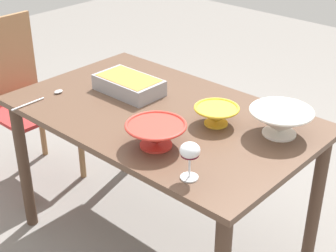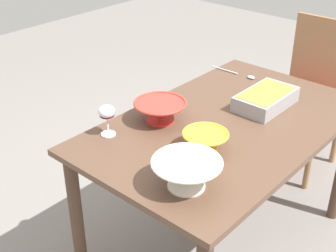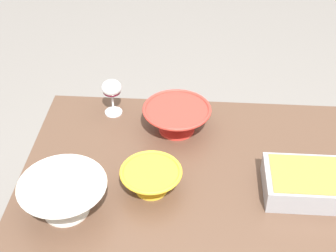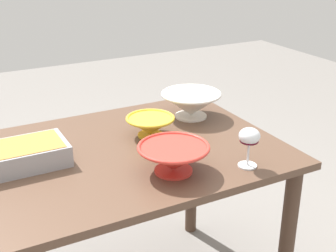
# 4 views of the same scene
# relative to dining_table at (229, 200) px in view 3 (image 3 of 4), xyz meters

# --- Properties ---
(dining_table) EXTENTS (1.35, 0.83, 0.74)m
(dining_table) POSITION_rel_dining_table_xyz_m (0.00, 0.00, 0.00)
(dining_table) COLOR brown
(dining_table) RESTS_ON ground_plane
(wine_glass) EXTENTS (0.07, 0.07, 0.14)m
(wine_glass) POSITION_rel_dining_table_xyz_m (-0.43, 0.32, 0.20)
(wine_glass) COLOR white
(wine_glass) RESTS_ON dining_table
(casserole_dish) EXTENTS (0.32, 0.19, 0.08)m
(casserole_dish) POSITION_rel_dining_table_xyz_m (0.25, -0.05, 0.14)
(casserole_dish) COLOR #99999E
(casserole_dish) RESTS_ON dining_table
(mixing_bowl) EXTENTS (0.19, 0.19, 0.08)m
(mixing_bowl) POSITION_rel_dining_table_xyz_m (-0.25, -0.07, 0.15)
(mixing_bowl) COLOR yellow
(mixing_bowl) RESTS_ON dining_table
(small_bowl) EXTENTS (0.26, 0.26, 0.11)m
(small_bowl) POSITION_rel_dining_table_xyz_m (-0.49, -0.17, 0.16)
(small_bowl) COLOR white
(small_bowl) RESTS_ON dining_table
(serving_bowl) EXTENTS (0.24, 0.24, 0.10)m
(serving_bowl) POSITION_rel_dining_table_xyz_m (-0.19, 0.23, 0.16)
(serving_bowl) COLOR red
(serving_bowl) RESTS_ON dining_table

